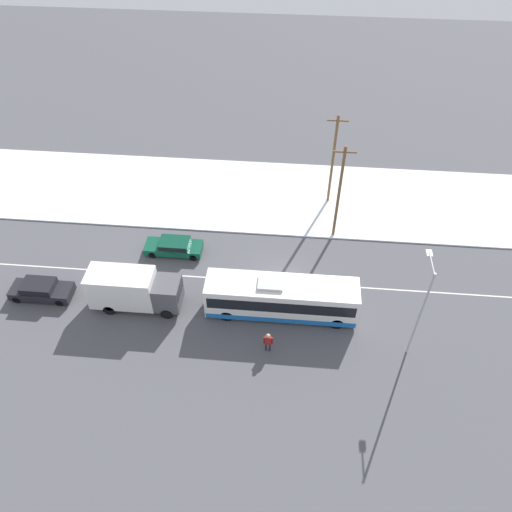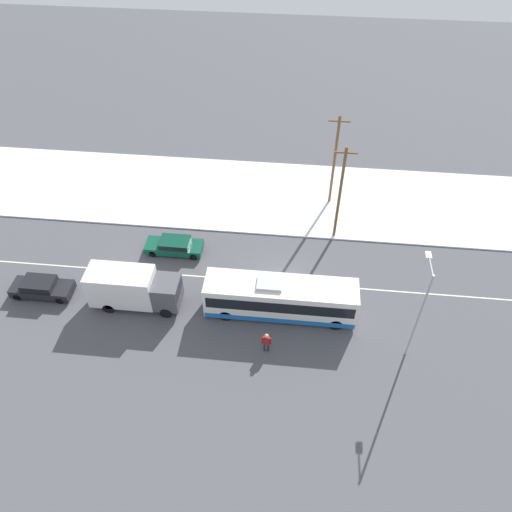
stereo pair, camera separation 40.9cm
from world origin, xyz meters
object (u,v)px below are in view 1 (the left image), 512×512
Objects in this scene: pedestrian_at_stop at (268,341)px; streetlamp at (422,302)px; utility_pole_snowlot at (333,159)px; sedan_car at (174,246)px; city_bus at (281,298)px; box_truck at (133,289)px; utility_pole_roadside at (339,192)px; parked_car_near_truck at (41,289)px.

pedestrian_at_stop is 0.23× the size of streetlamp.
sedan_car is at bearing -147.94° from utility_pole_snowlot.
box_truck is at bearing -178.44° from city_bus.
utility_pole_roadside reaches higher than pedestrian_at_stop.
streetlamp is at bearing -71.89° from utility_pole_snowlot.
pedestrian_at_stop is at bearing -104.33° from utility_pole_snowlot.
utility_pole_snowlot reaches higher than streetlamp.
streetlamp is at bearing -6.14° from box_truck.
sedan_car is 10.79m from parked_car_near_truck.
pedestrian_at_stop is 0.20× the size of utility_pole_roadside.
box_truck is 1.42× the size of sedan_car.
streetlamp is at bearing 6.63° from pedestrian_at_stop.
utility_pole_roadside is (15.07, 9.23, 2.90)m from box_truck.
sedan_car is 0.53× the size of utility_pole_roadside.
city_bus is 1.38× the size of streetlamp.
streetlamp reaches higher than pedestrian_at_stop.
sedan_car is at bearing 73.70° from box_truck.
streetlamp is 12.39m from utility_pole_roadside.
city_bus is 2.37× the size of parked_car_near_truck.
parked_car_near_truck is at bearing -158.15° from utility_pole_roadside.
parked_car_near_truck is at bearing 175.08° from streetlamp.
utility_pole_snowlot is (-0.39, 4.79, -0.04)m from utility_pole_roadside.
box_truck is 20.33m from streetlamp.
pedestrian_at_stop is (10.26, -3.28, -0.67)m from box_truck.
city_bus reaches higher than pedestrian_at_stop.
utility_pole_roadside is at bearing 31.49° from box_truck.
pedestrian_at_stop is (8.54, -9.19, 0.41)m from sedan_car.
box_truck is at bearing -1.61° from parked_car_near_truck.
streetlamp is (9.00, -2.45, 3.40)m from city_bus.
parked_car_near_truck is 2.53× the size of pedestrian_at_stop.
parked_car_near_truck is 27.82m from streetlamp.
box_truck is 20.50m from utility_pole_snowlot.
parked_car_near_truck is 26.36m from utility_pole_snowlot.
streetlamp reaches higher than sedan_car.
box_truck is at bearing 173.86° from streetlamp.
utility_pole_roadside reaches higher than streetlamp.
utility_pole_roadside is at bearing 21.85° from parked_car_near_truck.
city_bus is at bearing 148.74° from sedan_car.
utility_pole_roadside is (13.35, 3.32, 3.97)m from sedan_car.
utility_pole_snowlot reaches higher than parked_car_near_truck.
utility_pole_roadside is at bearing 113.28° from streetlamp.
utility_pole_snowlot is (4.42, 17.30, 3.53)m from pedestrian_at_stop.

